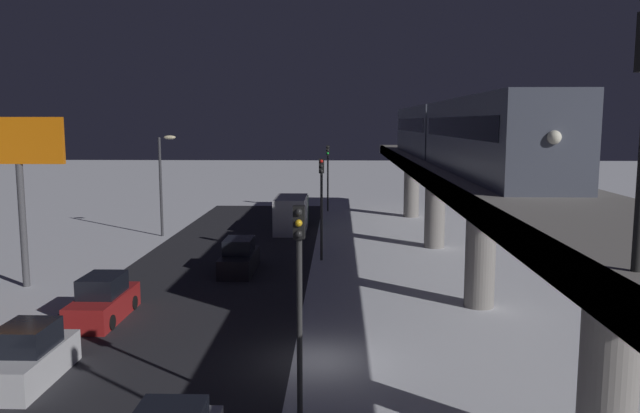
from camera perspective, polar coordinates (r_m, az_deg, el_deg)
ground_plane at (r=23.72m, az=-0.19°, el=-13.75°), size 240.00×240.00×0.00m
avenue_asphalt at (r=24.77m, az=-15.66°, el=-13.08°), size 11.00×85.10×0.01m
elevated_railway at (r=23.25m, az=18.06°, el=-0.71°), size 5.00×85.10×6.31m
subway_train at (r=38.67m, az=11.69°, el=6.67°), size 2.94×36.87×3.40m
sedan_red at (r=29.72m, az=-18.99°, el=-8.13°), size 1.91×4.72×1.97m
sedan_white_2 at (r=23.84m, az=-24.82°, el=-12.33°), size 1.80×4.20×1.97m
sedan_black at (r=37.02m, az=-7.32°, el=-4.66°), size 1.80×4.70×1.97m
box_truck at (r=50.76m, az=-2.56°, el=-0.62°), size 2.40×7.40×2.80m
traffic_light_near at (r=17.54m, az=-1.88°, el=-7.09°), size 0.32×0.44×6.40m
traffic_light_mid at (r=39.19m, az=0.14°, el=1.13°), size 0.32×0.44×6.40m
traffic_light_far at (r=61.09m, az=0.71°, el=3.48°), size 0.32×0.44×6.40m
commercial_billboard at (r=36.15m, az=-25.57°, el=4.01°), size 4.80×0.36×8.90m
street_lamp_far at (r=49.05m, az=-13.97°, el=2.94°), size 1.35×0.44×7.65m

